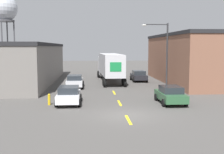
# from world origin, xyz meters

# --- Properties ---
(ground_plane) EXTENTS (160.00, 160.00, 0.00)m
(ground_plane) POSITION_xyz_m (0.00, 0.00, 0.00)
(ground_plane) COLOR #4C4947
(road_centerline) EXTENTS (0.20, 13.88, 0.01)m
(road_centerline) POSITION_xyz_m (0.00, 4.36, 0.00)
(road_centerline) COLOR yellow
(road_centerline) RESTS_ON ground_plane
(warehouse_left) EXTENTS (11.16, 25.31, 5.39)m
(warehouse_left) POSITION_xyz_m (-13.01, 19.75, 2.70)
(warehouse_left) COLOR slate
(warehouse_left) RESTS_ON ground_plane
(warehouse_right) EXTENTS (9.64, 20.56, 6.67)m
(warehouse_right) POSITION_xyz_m (12.25, 18.23, 3.34)
(warehouse_right) COLOR brown
(warehouse_right) RESTS_ON ground_plane
(semi_truck) EXTENTS (3.25, 13.66, 3.93)m
(semi_truck) POSITION_xyz_m (0.23, 20.03, 2.36)
(semi_truck) COLOR silver
(semi_truck) RESTS_ON ground_plane
(parked_car_left_far) EXTENTS (2.10, 4.24, 1.52)m
(parked_car_left_far) POSITION_xyz_m (-4.39, 14.03, 0.79)
(parked_car_left_far) COLOR silver
(parked_car_left_far) RESTS_ON ground_plane
(parked_car_right_near) EXTENTS (2.10, 4.24, 1.52)m
(parked_car_right_near) POSITION_xyz_m (4.39, 3.87, 0.79)
(parked_car_right_near) COLOR #2D5B38
(parked_car_right_near) RESTS_ON ground_plane
(parked_car_right_far) EXTENTS (2.10, 4.24, 1.52)m
(parked_car_right_far) POSITION_xyz_m (4.39, 19.88, 0.79)
(parked_car_right_far) COLOR black
(parked_car_right_far) RESTS_ON ground_plane
(parked_car_left_near) EXTENTS (2.10, 4.24, 1.52)m
(parked_car_left_near) POSITION_xyz_m (-4.39, 4.36, 0.79)
(parked_car_left_near) COLOR silver
(parked_car_left_near) RESTS_ON ground_plane
(water_tower) EXTENTS (5.58, 5.58, 15.63)m
(water_tower) POSITION_xyz_m (-20.31, 41.07, 12.63)
(water_tower) COLOR #47474C
(water_tower) RESTS_ON ground_plane
(street_lamp) EXTENTS (3.13, 0.32, 7.62)m
(street_lamp) POSITION_xyz_m (6.05, 12.65, 4.50)
(street_lamp) COLOR #2D2D30
(street_lamp) RESTS_ON ground_plane
(fire_hydrant) EXTENTS (0.22, 0.22, 0.97)m
(fire_hydrant) POSITION_xyz_m (-6.01, 3.99, 0.48)
(fire_hydrant) COLOR gold
(fire_hydrant) RESTS_ON ground_plane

